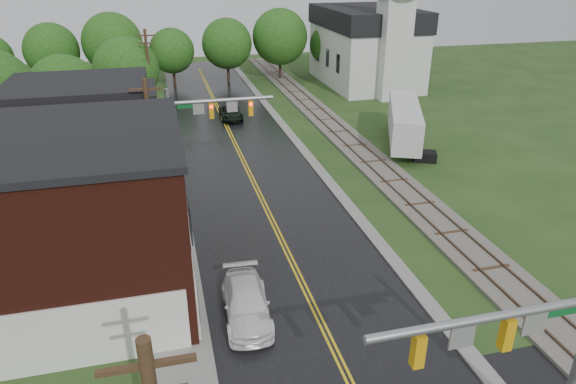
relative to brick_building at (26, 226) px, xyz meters
name	(u,v)px	position (x,y,z in m)	size (l,w,h in m)	color
main_road	(246,166)	(12.48, 15.00, -4.15)	(10.00, 90.00, 0.02)	black
curb_right	(295,141)	(17.88, 20.00, -4.15)	(0.80, 70.00, 0.12)	gray
sidewalk_left	(169,201)	(6.28, 10.00, -4.15)	(2.40, 50.00, 0.12)	gray
brick_building	(26,226)	(0.00, 0.00, 0.00)	(14.30, 10.30, 8.30)	#44170E
yellow_house	(88,158)	(1.48, 11.00, -0.95)	(8.00, 7.00, 6.40)	tan
darkred_building	(114,130)	(2.48, 20.00, -1.95)	(7.00, 6.00, 4.40)	#3F0F0C
church	(370,39)	(32.48, 38.74, 1.68)	(10.40, 18.40, 20.00)	silver
railroad	(343,135)	(22.48, 20.00, -4.05)	(3.20, 80.00, 0.30)	#59544C
traffic_signal_near	(526,344)	(15.96, -13.00, 0.82)	(7.34, 0.30, 7.20)	gray
traffic_signal_far	(201,119)	(9.01, 12.00, 0.82)	(7.34, 0.43, 7.20)	gray
utility_pole_b	(153,151)	(5.68, 7.00, 0.57)	(1.80, 0.28, 9.00)	#382616
utility_pole_c	(150,75)	(5.68, 29.00, 0.57)	(1.80, 0.28, 9.00)	#382616
tree_left_c	(67,91)	(-1.36, 24.90, 0.36)	(6.00, 6.00, 7.65)	black
tree_left_e	(128,71)	(3.64, 30.90, 0.66)	(6.40, 6.40, 8.16)	black
suv_dark	(231,113)	(13.28, 28.04, -3.52)	(2.09, 4.52, 1.26)	black
pickup_white	(246,303)	(9.28, -3.51, -3.42)	(2.04, 5.01, 1.46)	white
semi_trailer	(405,122)	(26.80, 16.53, -2.02)	(6.51, 11.06, 3.55)	black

